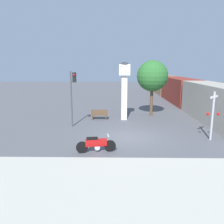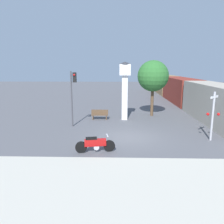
# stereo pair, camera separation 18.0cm
# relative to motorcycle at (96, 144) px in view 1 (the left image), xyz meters

# --- Properties ---
(ground_plane) EXTENTS (120.00, 120.00, 0.00)m
(ground_plane) POSITION_rel_motorcycle_xyz_m (2.08, 2.81, -0.50)
(ground_plane) COLOR #56565B
(sidewalk_strip) EXTENTS (36.00, 6.00, 0.10)m
(sidewalk_strip) POSITION_rel_motorcycle_xyz_m (2.08, -4.00, -0.45)
(sidewalk_strip) COLOR #BCB7A8
(sidewalk_strip) RESTS_ON ground_plane
(motorcycle) EXTENTS (2.32, 0.62, 1.03)m
(motorcycle) POSITION_rel_motorcycle_xyz_m (0.00, 0.00, 0.00)
(motorcycle) COLOR black
(motorcycle) RESTS_ON ground_plane
(clock_tower) EXTENTS (1.21, 1.21, 5.39)m
(clock_tower) POSITION_rel_motorcycle_xyz_m (1.94, 8.27, 3.04)
(clock_tower) COLOR white
(clock_tower) RESTS_ON ground_plane
(freight_train) EXTENTS (2.80, 33.75, 3.40)m
(freight_train) POSITION_rel_motorcycle_xyz_m (10.21, 19.16, 1.20)
(freight_train) COLOR #ADA393
(freight_train) RESTS_ON ground_plane
(traffic_light) EXTENTS (0.50, 0.35, 4.60)m
(traffic_light) POSITION_rel_motorcycle_xyz_m (-2.37, 5.68, 2.65)
(traffic_light) COLOR #47474C
(traffic_light) RESTS_ON ground_plane
(railroad_crossing_signal) EXTENTS (0.90, 0.82, 3.34)m
(railroad_crossing_signal) POSITION_rel_motorcycle_xyz_m (7.67, 2.35, 1.34)
(railroad_crossing_signal) COLOR #B7B7BC
(railroad_crossing_signal) RESTS_ON ground_plane
(street_tree) EXTENTS (3.09, 3.09, 5.59)m
(street_tree) POSITION_rel_motorcycle_xyz_m (4.79, 9.99, 3.53)
(street_tree) COLOR brown
(street_tree) RESTS_ON ground_plane
(bench) EXTENTS (1.60, 0.44, 0.92)m
(bench) POSITION_rel_motorcycle_xyz_m (-0.43, 8.23, -0.01)
(bench) COLOR brown
(bench) RESTS_ON ground_plane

